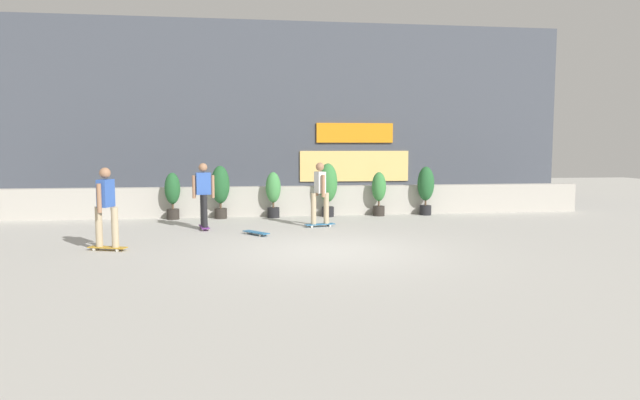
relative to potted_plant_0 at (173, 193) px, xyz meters
name	(u,v)px	position (x,y,z in m)	size (l,w,h in m)	color
ground_plane	(330,251)	(3.76, -5.55, -0.77)	(48.00, 48.00, 0.00)	#B2AFA8
planter_wall	(300,201)	(3.76, 0.45, -0.32)	(18.00, 0.40, 0.90)	#B2ADA3
building_backdrop	(289,116)	(3.76, 4.45, 2.48)	(20.00, 2.08, 6.50)	#424751
potted_plant_0	(173,193)	(0.00, 0.00, 0.00)	(0.44, 0.44, 1.36)	#2D2823
potted_plant_1	(220,188)	(1.37, 0.00, 0.14)	(0.54, 0.54, 1.55)	#2D2823
potted_plant_2	(273,192)	(2.92, 0.00, 0.00)	(0.44, 0.44, 1.36)	black
potted_plant_3	(328,185)	(4.56, 0.00, 0.18)	(0.57, 0.57, 1.61)	black
potted_plant_4	(379,191)	(6.14, 0.00, -0.02)	(0.43, 0.43, 1.34)	#2D2823
potted_plant_5	(426,187)	(7.62, 0.00, 0.10)	(0.51, 0.51, 1.50)	black
skater_by_wall_right	(320,191)	(4.03, -2.09, 0.17)	(0.82, 0.55, 1.70)	#266699
skater_far_right	(106,205)	(-0.74, -4.88, 0.17)	(0.82, 0.53, 1.70)	#BF8C26
skater_by_wall_left	(203,193)	(1.03, -2.14, 0.17)	(0.55, 0.82, 1.70)	#72338C
skateboard_near_camera	(256,232)	(2.32, -3.27, -0.71)	(0.64, 0.76, 0.08)	#266699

